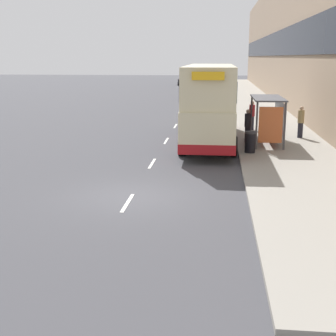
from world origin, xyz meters
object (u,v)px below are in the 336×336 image
bus_shelter (271,112)px  car_1 (184,80)px  car_0 (211,100)px  pedestrian_2 (248,126)px  double_decker_bus_near (210,103)px  litter_bin (250,142)px  pedestrian_1 (301,122)px  pedestrian_at_shelter (252,115)px

bus_shelter → car_1: (-8.70, 55.93, -1.04)m
bus_shelter → car_0: size_ratio=0.99×
car_0 → pedestrian_2: (2.27, -17.43, 0.20)m
double_decker_bus_near → litter_bin: 4.06m
car_0 → litter_bin: (2.24, -20.19, -0.20)m
litter_bin → car_0: bearing=96.3°
bus_shelter → pedestrian_1: (1.97, 2.18, -0.80)m
bus_shelter → car_1: bearing=98.8°
car_0 → litter_bin: bearing=-83.7°
car_0 → pedestrian_2: 17.58m
double_decker_bus_near → pedestrian_2: (2.10, -0.34, -1.21)m
pedestrian_1 → litter_bin: bearing=-124.1°
car_0 → pedestrian_at_shelter: (2.81, -12.74, 0.22)m
car_1 → pedestrian_at_shelter: (8.05, -51.02, 0.26)m
car_1 → litter_bin: size_ratio=3.69×
pedestrian_1 → car_1: bearing=101.2°
double_decker_bus_near → pedestrian_1: bearing=17.1°
car_0 → pedestrian_1: size_ratio=2.31×
pedestrian_at_shelter → pedestrian_2: bearing=-96.6°
car_0 → pedestrian_2: bearing=-82.6°
double_decker_bus_near → car_1: 55.65m
pedestrian_2 → pedestrian_1: bearing=31.8°
double_decker_bus_near → pedestrian_at_shelter: size_ratio=6.15×
pedestrian_2 → car_0: bearing=97.4°
bus_shelter → pedestrian_1: size_ratio=2.29×
car_0 → litter_bin: size_ratio=4.04×
car_1 → pedestrian_at_shelter: pedestrian_at_shelter is taller
car_1 → pedestrian_2: (7.51, -55.71, 0.24)m
litter_bin → pedestrian_2: bearing=89.4°
bus_shelter → pedestrian_1: bearing=47.9°
car_1 → litter_bin: 58.95m
bus_shelter → pedestrian_2: size_ratio=2.29×
car_0 → pedestrian_2: size_ratio=2.31×
double_decker_bus_near → pedestrian_2: bearing=-9.1°
pedestrian_2 → litter_bin: 2.79m
bus_shelter → litter_bin: 3.07m
pedestrian_1 → pedestrian_2: size_ratio=1.00×
litter_bin → car_1: bearing=97.3°
pedestrian_2 → bus_shelter: bearing=-10.4°
car_0 → pedestrian_at_shelter: 13.05m
car_1 → pedestrian_1: 54.80m
bus_shelter → litter_bin: bus_shelter is taller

